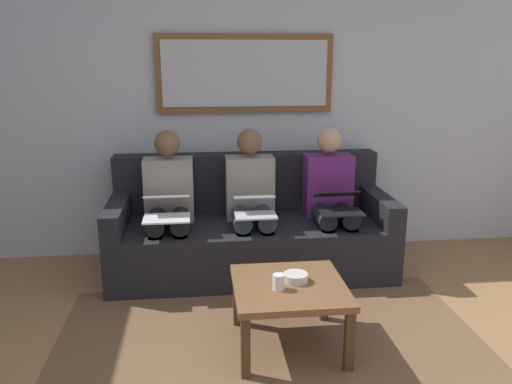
{
  "coord_description": "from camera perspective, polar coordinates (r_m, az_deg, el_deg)",
  "views": [
    {
      "loc": [
        0.4,
        1.82,
        1.69
      ],
      "look_at": [
        0.0,
        -1.7,
        0.75
      ],
      "focal_mm": 36.01,
      "sensor_mm": 36.0,
      "label": 1
    }
  ],
  "objects": [
    {
      "name": "laptop_black",
      "position": [
        3.92,
        9.15,
        -1.09
      ],
      "size": [
        0.32,
        0.35,
        0.16
      ],
      "color": "black"
    },
    {
      "name": "person_middle",
      "position": [
        4.03,
        -0.56,
        -0.67
      ],
      "size": [
        0.38,
        0.58,
        1.14
      ],
      "color": "gray",
      "rests_on": "couch"
    },
    {
      "name": "coffee_table",
      "position": [
        3.07,
        3.71,
        -11.09
      ],
      "size": [
        0.65,
        0.65,
        0.4
      ],
      "color": "brown",
      "rests_on": "ground_plane"
    },
    {
      "name": "wall_rear",
      "position": [
        4.45,
        -1.32,
        9.85
      ],
      "size": [
        6.0,
        0.12,
        2.6
      ],
      "primitive_type": "cube",
      "color": "#B7BCC6",
      "rests_on": "ground_plane"
    },
    {
      "name": "person_left",
      "position": [
        4.15,
        8.27,
        -0.4
      ],
      "size": [
        0.38,
        0.58,
        1.14
      ],
      "color": "#66236B",
      "rests_on": "couch"
    },
    {
      "name": "laptop_white",
      "position": [
        3.79,
        -9.86,
        -1.54
      ],
      "size": [
        0.33,
        0.38,
        0.16
      ],
      "color": "white"
    },
    {
      "name": "cup",
      "position": [
        2.96,
        2.53,
        -9.95
      ],
      "size": [
        0.07,
        0.07,
        0.09
      ],
      "primitive_type": "cylinder",
      "color": "silver",
      "rests_on": "coffee_table"
    },
    {
      "name": "person_right",
      "position": [
        4.02,
        -9.66,
        -0.94
      ],
      "size": [
        0.38,
        0.58,
        1.14
      ],
      "color": "gray",
      "rests_on": "couch"
    },
    {
      "name": "area_rug",
      "position": [
        3.18,
        1.8,
        -17.15
      ],
      "size": [
        2.6,
        1.8,
        0.01
      ],
      "primitive_type": "cube",
      "color": "brown",
      "rests_on": "ground_plane"
    },
    {
      "name": "framed_mirror",
      "position": [
        4.34,
        -1.23,
        13.03
      ],
      "size": [
        1.46,
        0.05,
        0.64
      ],
      "color": "brown"
    },
    {
      "name": "couch",
      "position": [
        4.19,
        -0.64,
        -4.34
      ],
      "size": [
        2.2,
        0.9,
        0.9
      ],
      "color": "black",
      "rests_on": "ground_plane"
    },
    {
      "name": "laptop_silver",
      "position": [
        3.79,
        -0.17,
        -1.43
      ],
      "size": [
        0.3,
        0.33,
        0.14
      ],
      "color": "silver"
    },
    {
      "name": "bowl",
      "position": [
        3.07,
        4.41,
        -9.44
      ],
      "size": [
        0.15,
        0.15,
        0.05
      ],
      "primitive_type": "cylinder",
      "color": "beige",
      "rests_on": "coffee_table"
    }
  ]
}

